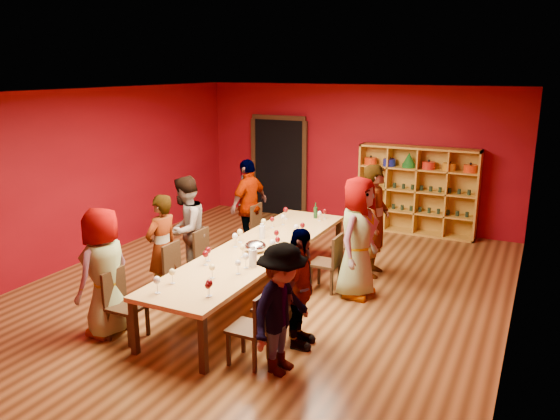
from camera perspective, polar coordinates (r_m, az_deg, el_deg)
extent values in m
cube|color=#522F15|center=(8.36, -2.37, -8.96)|extent=(7.10, 9.10, 0.02)
cube|color=maroon|center=(11.96, 7.95, 5.68)|extent=(7.10, 0.02, 3.00)
cube|color=maroon|center=(10.01, -20.46, 3.15)|extent=(0.02, 9.10, 3.00)
cube|color=maroon|center=(6.97, 23.80, -1.90)|extent=(0.02, 9.10, 3.00)
cube|color=silver|center=(7.66, -2.61, 12.21)|extent=(7.10, 9.10, 0.02)
cube|color=tan|center=(8.09, -2.42, -4.22)|extent=(1.10, 4.50, 0.06)
cube|color=black|center=(6.85, -15.00, -11.75)|extent=(0.08, 0.08, 0.69)
cube|color=black|center=(10.26, 0.98, -2.29)|extent=(0.08, 0.08, 0.69)
cube|color=black|center=(6.31, -8.04, -13.81)|extent=(0.08, 0.08, 0.69)
cube|color=black|center=(9.90, 6.12, -3.01)|extent=(0.08, 0.08, 0.69)
cube|color=black|center=(12.63, -0.01, 4.46)|extent=(1.20, 0.14, 2.20)
cube|color=black|center=(12.41, -0.15, 9.64)|extent=(1.32, 0.06, 0.10)
cube|color=black|center=(12.86, -2.76, 4.63)|extent=(0.10, 0.06, 2.20)
cube|color=black|center=(12.30, 2.57, 4.17)|extent=(0.10, 0.06, 2.20)
cube|color=#B88429|center=(11.78, 8.51, 2.56)|extent=(0.04, 0.40, 1.80)
cube|color=#B88429|center=(11.32, 19.95, 1.34)|extent=(0.04, 0.40, 1.80)
cube|color=#B88429|center=(11.34, 14.39, 6.31)|extent=(2.40, 0.40, 0.04)
cube|color=#B88429|center=(11.71, 13.85, -2.23)|extent=(2.40, 0.40, 0.04)
cube|color=#B88429|center=(11.67, 14.31, 2.15)|extent=(2.40, 0.02, 1.80)
cube|color=#B88429|center=(11.60, 13.98, -0.20)|extent=(2.36, 0.38, 0.03)
cube|color=#B88429|center=(11.49, 14.11, 1.97)|extent=(2.36, 0.38, 0.03)
cube|color=#B88429|center=(11.41, 14.25, 4.18)|extent=(2.36, 0.38, 0.03)
cube|color=#B88429|center=(11.63, 11.23, 2.28)|extent=(0.03, 0.38, 1.76)
cube|color=#B88429|center=(11.49, 14.11, 1.97)|extent=(0.03, 0.38, 1.76)
cube|color=#B88429|center=(11.39, 17.06, 1.65)|extent=(0.03, 0.38, 1.76)
cylinder|color=red|center=(11.63, 9.45, 5.08)|extent=(0.26, 0.26, 0.15)
sphere|color=black|center=(11.62, 9.47, 5.54)|extent=(0.05, 0.05, 0.05)
cylinder|color=navy|center=(11.53, 11.36, 4.90)|extent=(0.26, 0.26, 0.15)
sphere|color=black|center=(11.51, 11.38, 5.37)|extent=(0.05, 0.05, 0.05)
cylinder|color=#196422|center=(11.44, 13.29, 4.54)|extent=(0.26, 0.26, 0.08)
cone|color=#196422|center=(11.41, 13.33, 5.29)|extent=(0.24, 0.24, 0.22)
cylinder|color=red|center=(11.35, 15.27, 4.52)|extent=(0.26, 0.26, 0.15)
sphere|color=black|center=(11.34, 15.30, 5.00)|extent=(0.05, 0.05, 0.05)
cylinder|color=#C27C16|center=(11.29, 17.26, 4.32)|extent=(0.26, 0.26, 0.15)
sphere|color=black|center=(11.27, 17.30, 4.80)|extent=(0.05, 0.05, 0.05)
cylinder|color=red|center=(11.23, 19.27, 4.12)|extent=(0.26, 0.26, 0.15)
sphere|color=black|center=(11.22, 19.31, 4.59)|extent=(0.05, 0.05, 0.05)
cylinder|color=black|center=(11.82, 9.17, 0.66)|extent=(0.07, 0.07, 0.10)
cylinder|color=black|center=(11.77, 10.03, 0.56)|extent=(0.07, 0.07, 0.10)
cylinder|color=black|center=(11.73, 10.90, 0.47)|extent=(0.07, 0.07, 0.10)
cylinder|color=black|center=(11.68, 11.77, 0.37)|extent=(0.07, 0.07, 0.10)
cylinder|color=black|center=(11.64, 12.65, 0.27)|extent=(0.07, 0.07, 0.10)
cylinder|color=black|center=(11.60, 13.54, 0.17)|extent=(0.07, 0.07, 0.10)
cylinder|color=black|center=(11.56, 14.43, 0.06)|extent=(0.07, 0.07, 0.10)
cylinder|color=black|center=(11.53, 15.33, -0.04)|extent=(0.07, 0.07, 0.10)
cylinder|color=black|center=(11.50, 16.23, -0.14)|extent=(0.07, 0.07, 0.10)
cylinder|color=black|center=(11.47, 17.14, -0.24)|extent=(0.07, 0.07, 0.10)
cylinder|color=black|center=(11.45, 18.05, -0.35)|extent=(0.07, 0.07, 0.10)
cylinder|color=black|center=(11.42, 18.96, -0.45)|extent=(0.07, 0.07, 0.10)
cylinder|color=black|center=(11.72, 9.26, 2.80)|extent=(0.07, 0.07, 0.10)
cylinder|color=black|center=(11.67, 10.13, 2.71)|extent=(0.07, 0.07, 0.10)
cylinder|color=black|center=(11.63, 11.01, 2.62)|extent=(0.07, 0.07, 0.10)
cylinder|color=black|center=(11.58, 11.89, 2.52)|extent=(0.07, 0.07, 0.10)
cylinder|color=black|center=(11.54, 12.78, 2.43)|extent=(0.07, 0.07, 0.10)
cylinder|color=black|center=(11.50, 13.67, 2.34)|extent=(0.07, 0.07, 0.10)
cylinder|color=black|center=(11.46, 14.57, 2.24)|extent=(0.07, 0.07, 0.10)
cylinder|color=black|center=(11.43, 15.48, 2.14)|extent=(0.07, 0.07, 0.10)
cylinder|color=black|center=(11.40, 16.39, 2.05)|extent=(0.07, 0.07, 0.10)
cylinder|color=black|center=(11.37, 17.30, 1.95)|extent=(0.07, 0.07, 0.10)
cylinder|color=black|center=(11.34, 18.22, 1.85)|extent=(0.07, 0.07, 0.10)
cylinder|color=black|center=(11.32, 19.15, 1.75)|extent=(0.07, 0.07, 0.10)
cube|color=black|center=(7.21, -15.71, -9.70)|extent=(0.42, 0.42, 0.04)
cube|color=black|center=(7.24, -16.97, -7.64)|extent=(0.04, 0.40, 0.44)
cube|color=black|center=(7.30, -17.50, -11.48)|extent=(0.04, 0.04, 0.41)
cube|color=black|center=(7.08, -15.45, -12.14)|extent=(0.04, 0.04, 0.41)
cube|color=black|center=(7.52, -15.71, -10.54)|extent=(0.04, 0.04, 0.41)
cube|color=black|center=(7.31, -13.67, -11.14)|extent=(0.04, 0.04, 0.41)
imported|color=#151F3B|center=(7.27, -17.89, -6.19)|extent=(0.46, 0.83, 1.67)
cube|color=black|center=(8.05, -10.10, -6.75)|extent=(0.42, 0.42, 0.04)
cube|color=black|center=(8.07, -11.27, -4.92)|extent=(0.04, 0.40, 0.44)
cube|color=black|center=(8.10, -11.72, -8.39)|extent=(0.04, 0.04, 0.41)
cube|color=black|center=(7.91, -9.75, -8.88)|extent=(0.04, 0.04, 0.41)
cube|color=black|center=(8.35, -10.29, -7.61)|extent=(0.04, 0.04, 0.41)
cube|color=black|center=(8.17, -8.35, -8.05)|extent=(0.04, 0.04, 0.41)
imported|color=beige|center=(8.13, -12.22, -3.89)|extent=(0.49, 0.63, 1.59)
cube|color=black|center=(8.63, -7.13, -5.14)|extent=(0.42, 0.42, 0.04)
cube|color=black|center=(8.65, -8.24, -3.44)|extent=(0.04, 0.40, 0.44)
cube|color=black|center=(8.67, -8.65, -6.70)|extent=(0.04, 0.04, 0.41)
cube|color=black|center=(8.49, -6.74, -7.09)|extent=(0.04, 0.04, 0.41)
cube|color=black|center=(8.93, -7.41, -6.00)|extent=(0.04, 0.04, 0.41)
cube|color=black|center=(8.75, -5.54, -6.37)|extent=(0.04, 0.04, 0.41)
imported|color=silver|center=(8.76, -9.82, -2.03)|extent=(0.56, 0.88, 1.71)
cube|color=black|center=(10.11, -1.54, -2.06)|extent=(0.42, 0.42, 0.04)
cube|color=black|center=(10.13, -2.51, -0.62)|extent=(0.04, 0.40, 0.44)
cube|color=black|center=(10.11, -2.84, -3.41)|extent=(0.04, 0.04, 0.41)
cube|color=black|center=(9.96, -1.12, -3.68)|extent=(0.04, 0.04, 0.41)
cube|color=black|center=(10.39, -1.93, -2.89)|extent=(0.04, 0.04, 0.41)
cube|color=black|center=(10.24, -0.25, -3.14)|extent=(0.04, 0.04, 0.41)
imported|color=pink|center=(10.15, -3.27, 0.52)|extent=(0.60, 1.07, 1.72)
cube|color=black|center=(6.43, -3.31, -12.25)|extent=(0.42, 0.42, 0.04)
cube|color=black|center=(6.24, -1.80, -10.65)|extent=(0.04, 0.40, 0.44)
cube|color=black|center=(6.48, -5.39, -14.30)|extent=(0.04, 0.04, 0.41)
cube|color=black|center=(6.33, -2.67, -15.01)|extent=(0.04, 0.04, 0.41)
cube|color=black|center=(6.74, -3.85, -13.07)|extent=(0.04, 0.04, 0.41)
cube|color=black|center=(6.59, -1.21, -13.70)|extent=(0.04, 0.04, 0.41)
imported|color=#5573AF|center=(6.10, 0.21, -10.32)|extent=(0.51, 1.02, 1.52)
cube|color=black|center=(6.92, -0.74, -10.17)|extent=(0.42, 0.42, 0.04)
cube|color=black|center=(6.75, 0.71, -8.62)|extent=(0.04, 0.40, 0.44)
cube|color=black|center=(6.96, -2.66, -12.11)|extent=(0.04, 0.04, 0.41)
cube|color=black|center=(6.81, -0.09, -12.69)|extent=(0.04, 0.04, 0.41)
cube|color=black|center=(7.22, -1.34, -11.03)|extent=(0.04, 0.04, 0.41)
cube|color=black|center=(7.09, 1.15, -11.56)|extent=(0.04, 0.04, 0.41)
imported|color=#141C37|center=(6.65, 2.05, -8.20)|extent=(0.52, 0.93, 1.51)
cube|color=black|center=(8.43, 4.77, -5.56)|extent=(0.42, 0.42, 0.04)
cube|color=black|center=(8.29, 6.03, -4.19)|extent=(0.04, 0.40, 0.44)
cube|color=black|center=(8.42, 3.22, -7.19)|extent=(0.04, 0.04, 0.41)
cube|color=black|center=(8.31, 5.40, -7.55)|extent=(0.04, 0.04, 0.41)
cube|color=black|center=(8.72, 4.10, -6.44)|extent=(0.04, 0.04, 0.41)
cube|color=black|center=(8.60, 6.21, -6.77)|extent=(0.04, 0.04, 0.41)
imported|color=#48484D|center=(8.12, 8.12, -2.87)|extent=(0.58, 0.94, 1.82)
cube|color=black|center=(9.28, 6.95, -3.69)|extent=(0.42, 0.42, 0.04)
cube|color=black|center=(9.16, 8.12, -2.42)|extent=(0.04, 0.40, 0.44)
cube|color=black|center=(9.26, 5.56, -5.18)|extent=(0.04, 0.04, 0.41)
cube|color=black|center=(9.15, 7.56, -5.47)|extent=(0.04, 0.04, 0.41)
cube|color=black|center=(9.56, 6.28, -4.55)|extent=(0.04, 0.04, 0.41)
cube|color=black|center=(9.46, 8.22, -4.83)|extent=(0.04, 0.04, 0.41)
imported|color=tan|center=(9.00, 9.92, -1.10)|extent=(0.57, 0.73, 1.85)
cylinder|color=white|center=(7.72, -3.92, -4.93)|extent=(0.06, 0.06, 0.01)
cylinder|color=white|center=(7.70, -3.93, -4.53)|extent=(0.01, 0.01, 0.11)
ellipsoid|color=beige|center=(7.67, -3.94, -3.91)|extent=(0.08, 0.08, 0.09)
cylinder|color=white|center=(9.09, -0.82, -1.84)|extent=(0.06, 0.06, 0.01)
cylinder|color=white|center=(9.08, -0.82, -1.50)|extent=(0.01, 0.01, 0.10)
ellipsoid|color=#4D080C|center=(9.06, -0.83, -0.98)|extent=(0.08, 0.08, 0.09)
cylinder|color=white|center=(8.59, 1.69, -2.84)|extent=(0.07, 0.07, 0.01)
cylinder|color=white|center=(8.57, 1.69, -2.43)|extent=(0.01, 0.01, 0.12)
ellipsoid|color=white|center=(8.54, 1.69, -1.81)|extent=(0.09, 0.09, 0.10)
cylinder|color=white|center=(9.67, 4.67, -0.89)|extent=(0.06, 0.06, 0.01)
cylinder|color=white|center=(9.65, 4.68, -0.58)|extent=(0.01, 0.01, 0.10)
ellipsoid|color=#4D080C|center=(9.63, 4.69, -0.11)|extent=(0.07, 0.07, 0.08)
cylinder|color=white|center=(7.11, -4.39, -6.68)|extent=(0.06, 0.06, 0.01)
cylinder|color=white|center=(7.09, -4.40, -6.24)|extent=(0.01, 0.01, 0.11)
ellipsoid|color=white|center=(7.06, -4.41, -5.56)|extent=(0.08, 0.08, 0.09)
cylinder|color=white|center=(9.62, 0.59, -0.90)|extent=(0.07, 0.07, 0.01)
cylinder|color=white|center=(9.61, 0.60, -0.54)|extent=(0.01, 0.01, 0.12)
ellipsoid|color=#4D080C|center=(9.58, 0.60, 0.02)|extent=(0.09, 0.09, 0.10)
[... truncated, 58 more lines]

